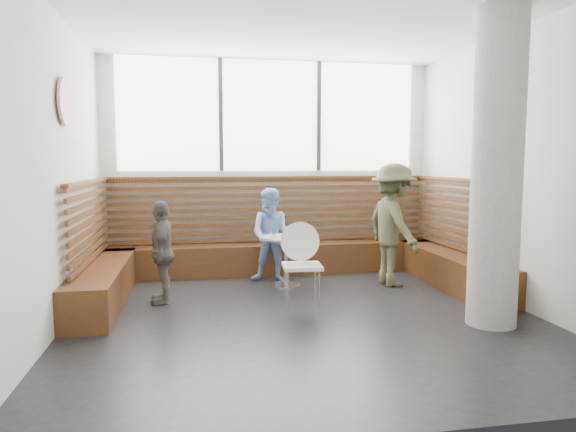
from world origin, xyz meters
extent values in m
cube|color=silver|center=(0.00, 0.00, 1.60)|extent=(5.00, 5.00, 3.20)
cube|color=black|center=(0.00, 0.00, 0.00)|extent=(5.00, 5.00, 0.01)
cube|color=white|center=(0.00, 0.00, 3.20)|extent=(5.00, 5.00, 0.01)
cube|color=white|center=(0.00, 2.48, 2.38)|extent=(4.50, 0.02, 1.65)
cube|color=#3F3F42|center=(-0.75, 2.46, 2.38)|extent=(0.06, 0.04, 1.65)
cube|color=#3F3F42|center=(0.75, 2.46, 2.38)|extent=(0.06, 0.04, 1.65)
cube|color=#422510|center=(0.00, 2.25, 0.23)|extent=(5.00, 0.50, 0.45)
cube|color=#422510|center=(-2.25, 1.25, 0.23)|extent=(0.50, 2.50, 0.45)
cube|color=#422510|center=(2.25, 1.25, 0.23)|extent=(0.50, 2.50, 0.45)
cube|color=#472811|center=(0.00, 2.42, 0.95)|extent=(4.88, 0.08, 0.98)
cube|color=#472811|center=(-2.42, 1.25, 0.95)|extent=(0.08, 2.38, 0.98)
cube|color=#472811|center=(2.42, 1.25, 0.95)|extent=(0.08, 2.38, 0.98)
cylinder|color=gray|center=(1.85, -0.60, 1.60)|extent=(0.50, 0.50, 3.20)
cylinder|color=white|center=(-2.46, 0.40, 2.30)|extent=(0.03, 0.50, 0.50)
cylinder|color=silver|center=(0.04, 1.41, 0.01)|extent=(0.42, 0.42, 0.02)
cylinder|color=silver|center=(0.04, 1.41, 0.34)|extent=(0.06, 0.06, 0.65)
cylinder|color=#B7B7BA|center=(0.04, 1.41, 0.67)|extent=(0.66, 0.66, 0.03)
cube|color=white|center=(0.05, 0.40, 0.47)|extent=(0.44, 0.42, 0.04)
cylinder|color=white|center=(0.05, 0.59, 0.74)|extent=(0.46, 0.11, 0.46)
cylinder|color=silver|center=(-0.12, 0.24, 0.23)|extent=(0.02, 0.02, 0.45)
cylinder|color=silver|center=(0.23, 0.24, 0.23)|extent=(0.02, 0.02, 0.45)
cylinder|color=silver|center=(-0.12, 0.56, 0.23)|extent=(0.02, 0.02, 0.45)
cylinder|color=silver|center=(0.23, 0.56, 0.23)|extent=(0.02, 0.02, 0.45)
imported|color=#4A4C32|center=(1.49, 1.21, 0.83)|extent=(0.75, 1.14, 1.66)
imported|color=#88B1ED|center=(-0.09, 1.71, 0.66)|extent=(0.76, 0.67, 1.31)
imported|color=#58574F|center=(-1.55, 0.86, 0.61)|extent=(0.31, 0.72, 1.23)
cylinder|color=white|center=(-0.06, 1.47, 0.69)|extent=(0.21, 0.21, 0.01)
cylinder|color=white|center=(0.13, 1.54, 0.69)|extent=(0.20, 0.20, 0.01)
cylinder|color=white|center=(-0.15, 1.32, 0.74)|extent=(0.07, 0.07, 0.11)
cylinder|color=white|center=(0.11, 1.38, 0.74)|extent=(0.07, 0.07, 0.12)
cylinder|color=white|center=(0.25, 1.46, 0.74)|extent=(0.07, 0.07, 0.11)
cube|color=#A5C64C|center=(0.08, 1.28, 0.68)|extent=(0.24, 0.19, 0.00)
camera|label=1|loc=(-1.15, -5.32, 1.68)|focal=32.00mm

